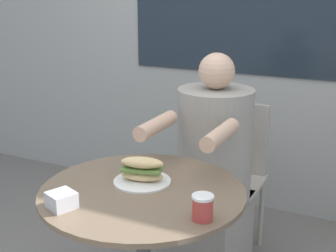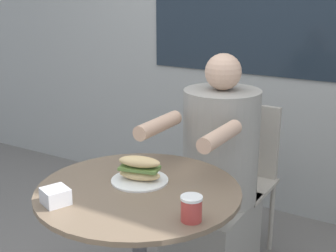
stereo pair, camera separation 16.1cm
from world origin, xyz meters
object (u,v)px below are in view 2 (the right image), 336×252
(drink_cup, at_px, (191,208))
(cafe_table, at_px, (139,232))
(seated_diner, at_px, (216,188))
(sandwich_on_plate, at_px, (140,171))
(diner_chair, at_px, (243,166))

(drink_cup, bearing_deg, cafe_table, 157.85)
(cafe_table, height_order, seated_diner, seated_diner)
(sandwich_on_plate, height_order, drink_cup, sandwich_on_plate)
(diner_chair, relative_size, seated_diner, 0.72)
(cafe_table, bearing_deg, seated_diner, 84.80)
(seated_diner, xyz_separation_m, sandwich_on_plate, (-0.09, -0.55, 0.27))
(seated_diner, height_order, drink_cup, seated_diner)
(cafe_table, xyz_separation_m, sandwich_on_plate, (-0.04, 0.06, 0.24))
(cafe_table, distance_m, diner_chair, 0.96)
(cafe_table, bearing_deg, sandwich_on_plate, 120.04)
(cafe_table, relative_size, diner_chair, 0.94)
(cafe_table, height_order, drink_cup, drink_cup)
(drink_cup, bearing_deg, diner_chair, 102.94)
(diner_chair, bearing_deg, sandwich_on_plate, 84.23)
(diner_chair, xyz_separation_m, drink_cup, (0.25, -1.08, 0.26))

